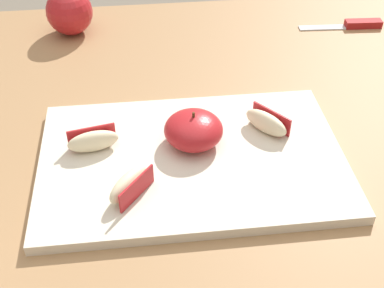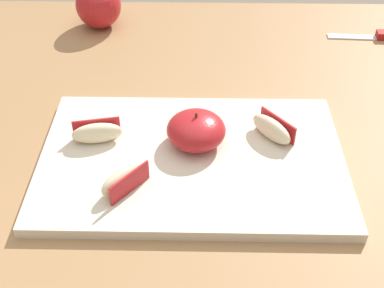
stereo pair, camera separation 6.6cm
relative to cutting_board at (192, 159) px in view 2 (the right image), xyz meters
The scene contains 7 objects.
dining_table 0.15m from the cutting_board, 51.68° to the left, with size 1.23×0.86×0.75m.
cutting_board is the anchor object (origin of this frame).
apple_half_skin_up 0.04m from the cutting_board, 79.21° to the left, with size 0.08×0.08×0.05m.
apple_wedge_back 0.13m from the cutting_board, 168.18° to the left, with size 0.07×0.04×0.03m.
apple_wedge_left 0.12m from the cutting_board, 20.24° to the left, with size 0.06×0.07×0.03m.
apple_wedge_near_knife 0.11m from the cutting_board, 143.72° to the right, with size 0.06×0.07×0.03m.
whole_apple_crimson 0.44m from the cutting_board, 115.25° to the left, with size 0.09×0.09×0.09m.
Camera 2 is at (-0.05, -0.58, 1.22)m, focal length 47.23 mm.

